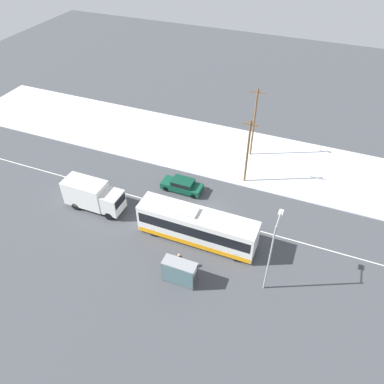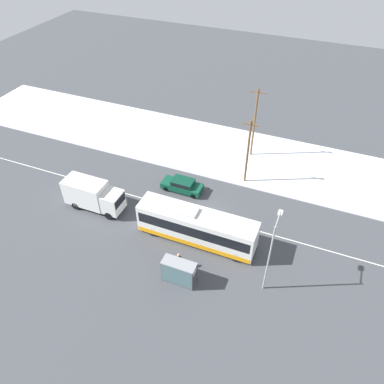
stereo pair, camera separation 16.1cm
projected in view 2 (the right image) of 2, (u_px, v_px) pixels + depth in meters
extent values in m
plane|color=#424449|center=(205.00, 216.00, 39.32)|extent=(120.00, 120.00, 0.00)
cube|color=silver|center=(239.00, 155.00, 47.82)|extent=(80.00, 11.85, 0.12)
cube|color=silver|center=(205.00, 216.00, 39.32)|extent=(60.00, 0.12, 0.00)
cube|color=white|center=(197.00, 226.00, 35.67)|extent=(11.60, 2.55, 3.08)
cube|color=black|center=(197.00, 223.00, 35.43)|extent=(11.13, 2.57, 1.17)
cube|color=orange|center=(197.00, 235.00, 36.49)|extent=(11.48, 2.57, 0.55)
cube|color=#B2B2B2|center=(188.00, 211.00, 34.84)|extent=(1.80, 1.40, 0.24)
cylinder|color=black|center=(236.00, 257.00, 34.45)|extent=(1.00, 0.28, 1.00)
cylinder|color=black|center=(243.00, 240.00, 36.05)|extent=(1.00, 0.28, 1.00)
cylinder|color=black|center=(153.00, 232.00, 36.93)|extent=(1.00, 0.28, 1.00)
cylinder|color=black|center=(163.00, 217.00, 38.53)|extent=(1.00, 0.28, 1.00)
cube|color=silver|center=(86.00, 192.00, 39.41)|extent=(4.47, 2.30, 2.76)
cube|color=silver|center=(113.00, 202.00, 38.69)|extent=(1.90, 2.18, 2.15)
cube|color=black|center=(120.00, 201.00, 38.14)|extent=(0.06, 1.95, 0.95)
cylinder|color=black|center=(109.00, 216.00, 38.70)|extent=(0.90, 0.26, 0.90)
cylinder|color=black|center=(119.00, 204.00, 40.13)|extent=(0.90, 0.26, 0.90)
cylinder|color=black|center=(76.00, 206.00, 39.87)|extent=(0.90, 0.26, 0.90)
cylinder|color=black|center=(87.00, 194.00, 41.31)|extent=(0.90, 0.26, 0.90)
cube|color=#0F4733|center=(182.00, 186.00, 42.17)|extent=(4.63, 1.80, 0.71)
cube|color=#0D3C2B|center=(183.00, 182.00, 41.73)|extent=(2.41, 1.66, 0.54)
cube|color=black|center=(183.00, 182.00, 41.72)|extent=(2.21, 1.69, 0.44)
cylinder|color=black|center=(166.00, 189.00, 42.24)|extent=(0.64, 0.22, 0.64)
cylinder|color=black|center=(172.00, 181.00, 43.36)|extent=(0.64, 0.22, 0.64)
cylinder|color=black|center=(193.00, 196.00, 41.28)|extent=(0.64, 0.22, 0.64)
cylinder|color=black|center=(199.00, 187.00, 42.40)|extent=(0.64, 0.22, 0.64)
cylinder|color=#23232D|center=(178.00, 263.00, 34.02)|extent=(0.12, 0.12, 0.82)
cylinder|color=#23232D|center=(180.00, 264.00, 33.95)|extent=(0.12, 0.12, 0.82)
cube|color=brown|center=(179.00, 259.00, 33.50)|extent=(0.43, 0.23, 0.67)
sphere|color=tan|center=(179.00, 255.00, 33.19)|extent=(0.28, 0.28, 0.28)
cylinder|color=brown|center=(176.00, 258.00, 33.60)|extent=(0.11, 0.11, 0.64)
cylinder|color=brown|center=(181.00, 260.00, 33.45)|extent=(0.11, 0.11, 0.64)
cube|color=gray|center=(179.00, 263.00, 31.57)|extent=(2.98, 1.20, 0.06)
cube|color=slate|center=(176.00, 277.00, 31.92)|extent=(2.86, 0.04, 2.16)
cylinder|color=#474C51|center=(167.00, 262.00, 33.16)|extent=(0.08, 0.08, 2.34)
cylinder|color=#474C51|center=(197.00, 272.00, 32.32)|extent=(0.08, 0.08, 2.34)
cylinder|color=#474C51|center=(161.00, 272.00, 32.37)|extent=(0.08, 0.08, 2.34)
cylinder|color=#474C51|center=(192.00, 282.00, 31.54)|extent=(0.08, 0.08, 2.34)
cylinder|color=#9EA3A8|center=(269.00, 260.00, 30.03)|extent=(0.14, 0.14, 7.60)
cylinder|color=#9EA3A8|center=(278.00, 220.00, 28.31)|extent=(0.10, 1.86, 0.10)
cube|color=silver|center=(280.00, 213.00, 29.01)|extent=(0.36, 0.60, 0.16)
cylinder|color=brown|center=(248.00, 153.00, 41.10)|extent=(0.24, 0.24, 8.11)
cube|color=brown|center=(251.00, 124.00, 38.80)|extent=(1.80, 0.12, 0.12)
cylinder|color=brown|center=(254.00, 124.00, 44.89)|extent=(0.24, 0.24, 9.10)
cube|color=brown|center=(258.00, 92.00, 42.27)|extent=(1.80, 0.12, 0.12)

